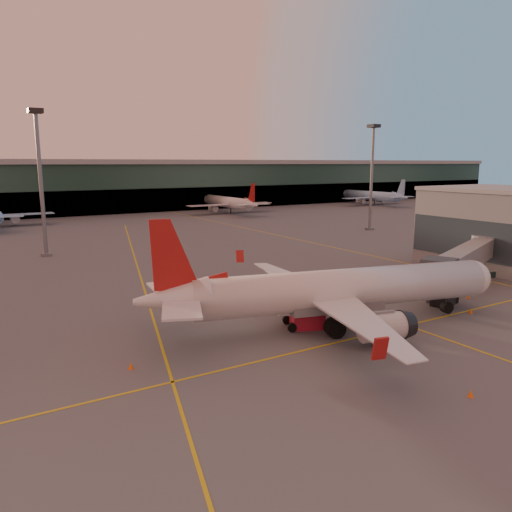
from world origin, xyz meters
TOP-DOWN VIEW (x-y plane):
  - ground at (0.00, 0.00)m, footprint 600.00×600.00m
  - taxi_markings at (-7.32, 44.49)m, footprint 100.12×173.00m
  - terminal at (0.00, 141.79)m, footprint 400.00×20.00m
  - gate_building at (41.93, 17.93)m, footprint 18.40×22.40m
  - mast_west_near at (-20.00, 66.00)m, footprint 2.40×2.40m
  - mast_east_near at (55.00, 62.00)m, footprint 2.40×2.40m
  - distant_aircraft_row at (-21.00, 118.00)m, footprint 290.00×34.00m
  - main_airplane at (-2.01, 8.61)m, footprint 37.96×34.58m
  - jet_bridge at (24.45, 12.14)m, footprint 25.62×12.76m
  - catering_truck at (-4.34, 10.07)m, footprint 6.36×4.57m
  - pushback_tug at (14.78, 8.10)m, footprint 4.21×3.02m
  - cone_nose at (19.58, 8.41)m, footprint 0.49×0.49m
  - cone_tail at (-22.65, 9.06)m, footprint 0.43×0.43m
  - cone_wing_right at (-3.50, -8.44)m, footprint 0.43×0.43m
  - cone_wing_left at (-3.36, 24.70)m, footprint 0.47×0.47m
  - cone_fwd at (14.25, 4.25)m, footprint 0.44×0.44m

SIDE VIEW (x-z plane):
  - ground at x=0.00m, z-range 0.00..0.00m
  - distant_aircraft_row at x=-21.00m, z-range -6.50..6.50m
  - taxi_markings at x=-7.32m, z-range 0.00..0.01m
  - cone_wing_right at x=-3.50m, z-range -0.01..0.53m
  - cone_tail at x=-22.65m, z-range -0.01..0.53m
  - cone_fwd at x=14.25m, z-range -0.01..0.56m
  - cone_wing_left at x=-3.36m, z-range -0.01..0.59m
  - cone_nose at x=19.58m, z-range -0.01..0.62m
  - pushback_tug at x=14.78m, z-range -0.18..1.77m
  - catering_truck at x=-4.34m, z-range 0.31..4.84m
  - main_airplane at x=-2.01m, z-range -2.03..9.57m
  - jet_bridge at x=24.45m, z-range 1.11..6.89m
  - gate_building at x=41.93m, z-range -0.01..12.59m
  - terminal at x=0.00m, z-range -0.04..17.56m
  - mast_west_near at x=-20.00m, z-range 2.06..27.66m
  - mast_east_near at x=55.00m, z-range 2.06..27.66m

